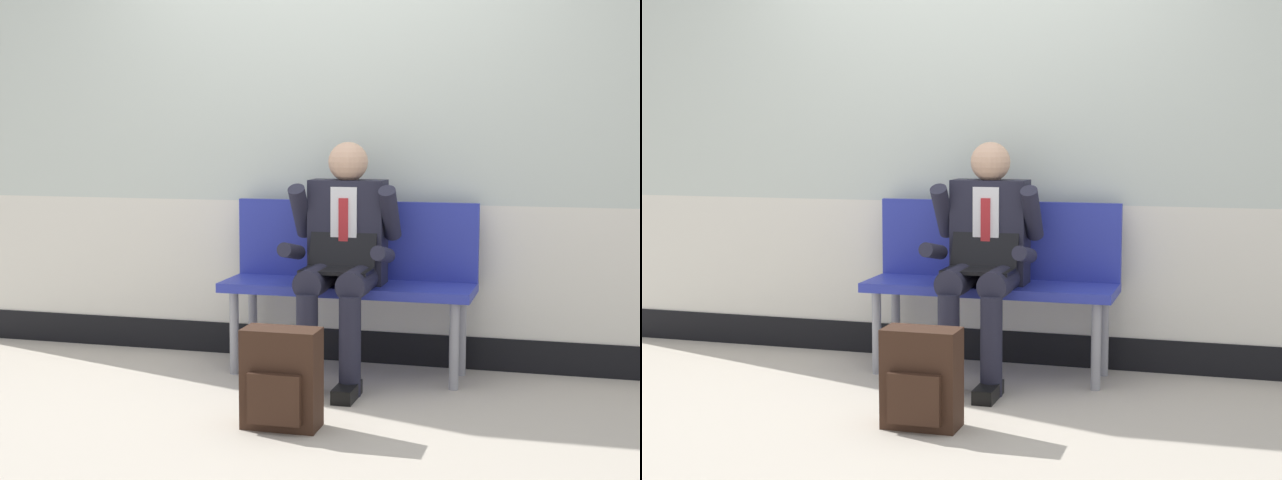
% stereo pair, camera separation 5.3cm
% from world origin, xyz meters
% --- Properties ---
extents(ground_plane, '(18.00, 18.00, 0.00)m').
position_xyz_m(ground_plane, '(0.00, 0.00, 0.00)').
color(ground_plane, '#B2A899').
extents(station_wall, '(5.07, 0.14, 3.15)m').
position_xyz_m(station_wall, '(0.00, 0.70, 1.56)').
color(station_wall, beige).
rests_on(station_wall, ground).
extents(bench_with_person, '(1.34, 0.42, 0.93)m').
position_xyz_m(bench_with_person, '(0.20, 0.43, 0.55)').
color(bench_with_person, '#28339E').
rests_on(bench_with_person, ground).
extents(person_seated, '(0.57, 0.70, 1.25)m').
position_xyz_m(person_seated, '(0.20, 0.23, 0.67)').
color(person_seated, '#1E1E2D').
rests_on(person_seated, ground).
extents(backpack, '(0.34, 0.21, 0.45)m').
position_xyz_m(backpack, '(0.14, -0.62, 0.22)').
color(backpack, '#331E14').
rests_on(backpack, ground).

